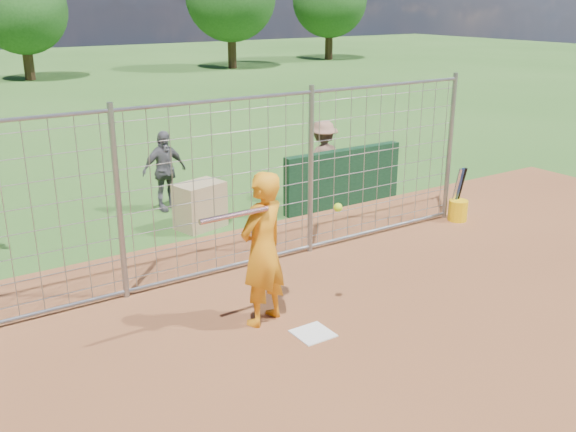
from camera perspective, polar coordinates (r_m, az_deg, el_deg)
ground at (r=7.91m, az=1.38°, el=-9.88°), size 100.00×100.00×0.00m
home_plate at (r=7.76m, az=2.24°, el=-10.40°), size 0.43×0.43×0.02m
dugout_wall at (r=12.30m, az=4.93°, el=3.41°), size 2.60×0.20×1.10m
batter at (r=7.65m, az=-2.27°, el=-2.98°), size 0.81×0.66×1.92m
bystander_b at (r=12.17m, az=-10.94°, el=3.97°), size 0.92×0.46×1.51m
bystander_c at (r=12.64m, az=3.13°, el=4.97°), size 1.08×0.71×1.57m
equipment_bin at (r=11.19m, az=-7.83°, el=0.94°), size 0.91×0.72×0.80m
equipment_in_play at (r=7.18m, az=-2.45°, el=0.26°), size 1.68×0.41×0.12m
bucket_with_bats at (r=11.87m, az=14.86°, el=0.74°), size 0.34×0.34×0.97m
backstop_fence at (r=9.02m, az=-5.79°, el=2.37°), size 9.08×0.08×2.60m
tree_line at (r=34.56m, az=-22.50°, el=17.28°), size 44.66×6.72×6.48m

